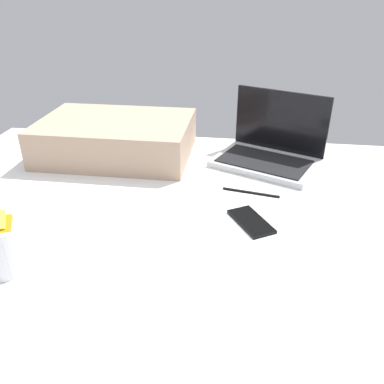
{
  "coord_description": "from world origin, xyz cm",
  "views": [
    {
      "loc": [
        8.71,
        -79.17,
        74.09
      ],
      "look_at": [
        -4.23,
        12.63,
        24.0
      ],
      "focal_mm": 37.02,
      "sensor_mm": 36.0,
      "label": 1
    }
  ],
  "objects": [
    {
      "name": "charger_cable",
      "position": [
        11.62,
        25.16,
        18.3
      ],
      "size": [
        16.82,
        3.72,
        0.6
      ],
      "primitive_type": "cube",
      "rotation": [
        0.0,
        0.0,
        -0.19
      ],
      "color": "black",
      "rests_on": "bed_mattress"
    },
    {
      "name": "snack_cup",
      "position": [
        -41.05,
        -17.35,
        24.29
      ],
      "size": [
        9.63,
        9.03,
        14.83
      ],
      "color": "silver",
      "rests_on": "bed_mattress"
    },
    {
      "name": "cell_phone",
      "position": [
        11.82,
        9.09,
        18.4
      ],
      "size": [
        13.09,
        15.49,
        0.8
      ],
      "primitive_type": "cube",
      "rotation": [
        0.0,
        0.0,
        3.69
      ],
      "color": "black",
      "rests_on": "bed_mattress"
    },
    {
      "name": "laptop",
      "position": [
        17.53,
        48.93,
        22.41
      ],
      "size": [
        39.4,
        34.17,
        23.0
      ],
      "rotation": [
        0.0,
        0.0,
        -0.41
      ],
      "color": "#B7BABC",
      "rests_on": "bed_mattress"
    },
    {
      "name": "pillow",
      "position": [
        -36.31,
        48.0,
        24.5
      ],
      "size": [
        52.0,
        36.0,
        13.0
      ],
      "primitive_type": "cube",
      "color": "tan",
      "rests_on": "bed_mattress"
    },
    {
      "name": "bed_mattress",
      "position": [
        0.0,
        0.0,
        9.0
      ],
      "size": [
        180.0,
        140.0,
        18.0
      ],
      "primitive_type": "cube",
      "color": "white",
      "rests_on": "ground"
    }
  ]
}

